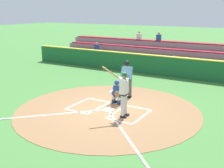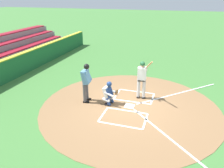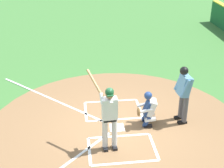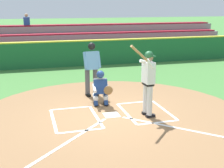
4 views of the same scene
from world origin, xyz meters
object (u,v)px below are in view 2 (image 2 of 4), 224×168
catcher (109,92)px  plate_umpire (86,80)px  batter (142,77)px  baseball (139,112)px

catcher → plate_umpire: 1.19m
batter → baseball: size_ratio=28.76×
plate_umpire → catcher: bearing=93.4°
catcher → batter: bearing=128.6°
baseball → plate_umpire: bearing=-96.7°
catcher → baseball: size_ratio=15.27×
batter → plate_umpire: size_ratio=1.14×
batter → catcher: 1.73m
batter → baseball: (1.40, 0.18, -1.06)m
baseball → catcher: bearing=-103.9°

